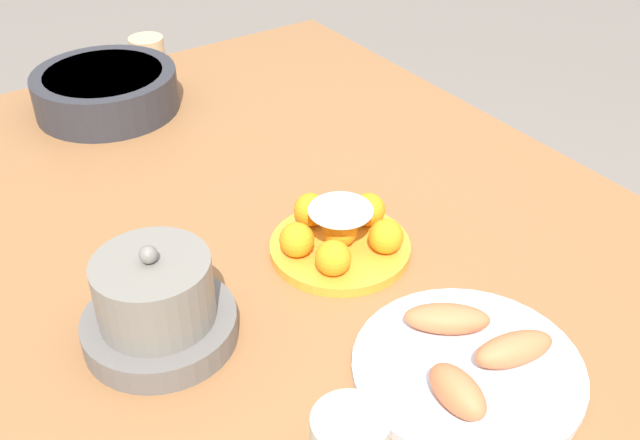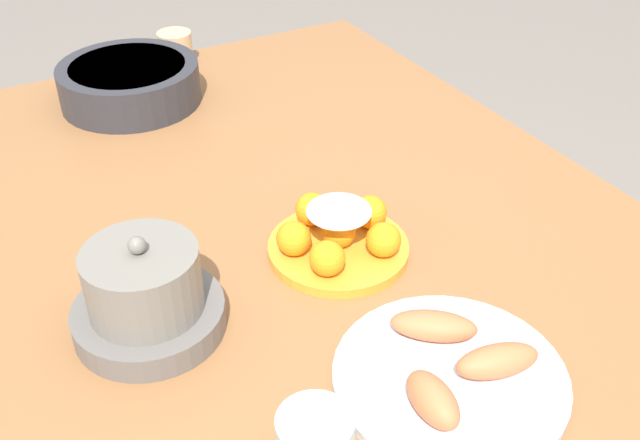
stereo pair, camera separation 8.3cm
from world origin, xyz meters
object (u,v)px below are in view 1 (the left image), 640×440
seafood_platter (469,363)px  warming_pot (157,306)px  dining_table (302,267)px  cake_plate (340,235)px  cup_near (148,54)px  serving_bowl (106,90)px

seafood_platter → warming_pot: 0.41m
dining_table → cake_plate: cake_plate is taller
dining_table → seafood_platter: seafood_platter is taller
cake_plate → cup_near: cake_plate is taller
dining_table → seafood_platter: size_ratio=5.26×
dining_table → warming_pot: 0.34m
dining_table → warming_pot: (-0.10, 0.29, 0.14)m
dining_table → cup_near: bearing=-3.9°
cake_plate → cup_near: bearing=-2.3°
seafood_platter → cup_near: cup_near is taller
cake_plate → seafood_platter: (-0.30, 0.01, -0.02)m
seafood_platter → warming_pot: warming_pot is taller
dining_table → cake_plate: (-0.08, -0.02, 0.11)m
cake_plate → warming_pot: (-0.02, 0.31, 0.02)m
seafood_platter → cup_near: 1.11m
seafood_platter → cup_near: size_ratio=3.80×
serving_bowl → warming_pot: 0.71m
dining_table → serving_bowl: (0.59, 0.10, 0.12)m
dining_table → cup_near: (0.72, -0.05, 0.12)m
warming_pot → dining_table: bearing=-70.4°
seafood_platter → cup_near: bearing=-2.1°
serving_bowl → warming_pot: bearing=164.6°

